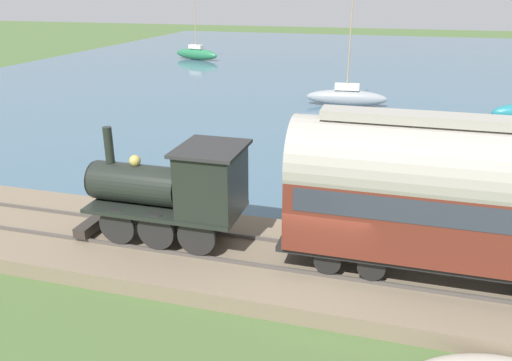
{
  "coord_description": "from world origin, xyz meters",
  "views": [
    {
      "loc": [
        -12.57,
        -1.54,
        8.14
      ],
      "look_at": [
        3.77,
        3.07,
        1.54
      ],
      "focal_mm": 35.0,
      "sensor_mm": 36.0,
      "label": 1
    }
  ],
  "objects_px": {
    "steam_locomotive": "(176,187)",
    "rowboat_far_out": "(219,168)",
    "sailboat_green": "(197,54)",
    "rowboat_mid_harbor": "(324,211)",
    "passenger_coach": "(464,194)",
    "sailboat_gray": "(346,97)"
  },
  "relations": [
    {
      "from": "steam_locomotive",
      "to": "sailboat_gray",
      "type": "height_order",
      "value": "sailboat_gray"
    },
    {
      "from": "rowboat_mid_harbor",
      "to": "sailboat_gray",
      "type": "bearing_deg",
      "value": -18.64
    },
    {
      "from": "steam_locomotive",
      "to": "rowboat_mid_harbor",
      "type": "height_order",
      "value": "steam_locomotive"
    },
    {
      "from": "steam_locomotive",
      "to": "rowboat_far_out",
      "type": "xyz_separation_m",
      "value": [
        7.7,
        1.44,
        -2.21
      ]
    },
    {
      "from": "passenger_coach",
      "to": "sailboat_green",
      "type": "relative_size",
      "value": 1.19
    },
    {
      "from": "steam_locomotive",
      "to": "rowboat_mid_harbor",
      "type": "relative_size",
      "value": 1.81
    },
    {
      "from": "sailboat_green",
      "to": "rowboat_far_out",
      "type": "distance_m",
      "value": 39.38
    },
    {
      "from": "sailboat_gray",
      "to": "steam_locomotive",
      "type": "bearing_deg",
      "value": 169.42
    },
    {
      "from": "sailboat_gray",
      "to": "rowboat_mid_harbor",
      "type": "height_order",
      "value": "sailboat_gray"
    },
    {
      "from": "steam_locomotive",
      "to": "rowboat_far_out",
      "type": "height_order",
      "value": "steam_locomotive"
    },
    {
      "from": "rowboat_far_out",
      "to": "rowboat_mid_harbor",
      "type": "xyz_separation_m",
      "value": [
        -3.42,
        -5.47,
        -0.02
      ]
    },
    {
      "from": "steam_locomotive",
      "to": "passenger_coach",
      "type": "distance_m",
      "value": 8.22
    },
    {
      "from": "sailboat_gray",
      "to": "passenger_coach",
      "type": "bearing_deg",
      "value": -170.88
    },
    {
      "from": "steam_locomotive",
      "to": "rowboat_mid_harbor",
      "type": "bearing_deg",
      "value": -43.32
    },
    {
      "from": "sailboat_gray",
      "to": "rowboat_far_out",
      "type": "relative_size",
      "value": 2.92
    },
    {
      "from": "rowboat_far_out",
      "to": "steam_locomotive",
      "type": "bearing_deg",
      "value": -112.85
    },
    {
      "from": "rowboat_mid_harbor",
      "to": "rowboat_far_out",
      "type": "bearing_deg",
      "value": 35.56
    },
    {
      "from": "sailboat_gray",
      "to": "rowboat_far_out",
      "type": "distance_m",
      "value": 16.38
    },
    {
      "from": "sailboat_green",
      "to": "rowboat_mid_harbor",
      "type": "height_order",
      "value": "sailboat_green"
    },
    {
      "from": "passenger_coach",
      "to": "rowboat_far_out",
      "type": "height_order",
      "value": "passenger_coach"
    },
    {
      "from": "passenger_coach",
      "to": "steam_locomotive",
      "type": "bearing_deg",
      "value": 90.0
    },
    {
      "from": "sailboat_green",
      "to": "rowboat_mid_harbor",
      "type": "distance_m",
      "value": 44.85
    }
  ]
}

